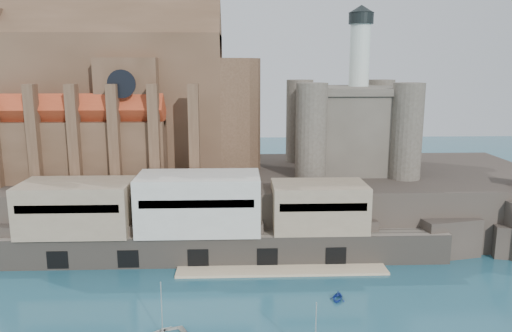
{
  "coord_description": "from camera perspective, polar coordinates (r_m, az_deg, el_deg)",
  "views": [
    {
      "loc": [
        -4.21,
        -48.46,
        29.02
      ],
      "look_at": [
        -1.17,
        32.0,
        12.5
      ],
      "focal_mm": 35.0,
      "sensor_mm": 36.0,
      "label": 1
    }
  ],
  "objects": [
    {
      "name": "church",
      "position": [
        92.74,
        -14.67,
        6.96
      ],
      "size": [
        47.0,
        25.93,
        30.51
      ],
      "color": "#4D3524",
      "rests_on": "promontory"
    },
    {
      "name": "boat_7",
      "position": [
        65.56,
        9.29,
        -14.84
      ],
      "size": [
        2.74,
        2.25,
        2.74
      ],
      "primitive_type": "imported",
      "rotation": [
        0.0,
        0.0,
        5.89
      ],
      "color": "#193599",
      "rests_on": "ground"
    },
    {
      "name": "castle_keep",
      "position": [
        92.43,
        10.57,
        4.75
      ],
      "size": [
        21.2,
        21.2,
        29.3
      ],
      "color": "#4B453B",
      "rests_on": "promontory"
    },
    {
      "name": "quay",
      "position": [
        75.37,
        -6.64,
        -6.22
      ],
      "size": [
        70.0,
        12.0,
        13.05
      ],
      "color": "#6A6054",
      "rests_on": "ground"
    },
    {
      "name": "promontory",
      "position": [
        91.17,
        0.44,
        -3.73
      ],
      "size": [
        100.0,
        36.0,
        10.0
      ],
      "color": "#29231F",
      "rests_on": "ground"
    }
  ]
}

